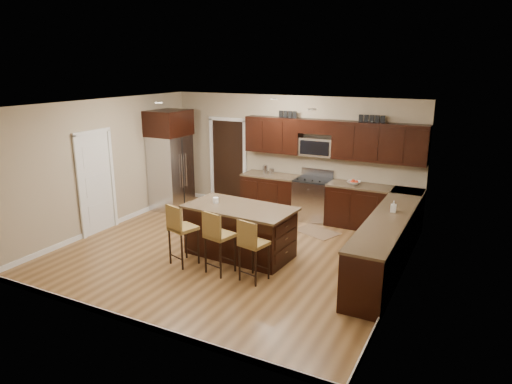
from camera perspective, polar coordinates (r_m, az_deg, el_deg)
The scene contains 23 objects.
floor at distance 8.55m, azimuth -3.14°, elevation -7.47°, with size 6.00×6.00×0.00m, color brown.
ceiling at distance 7.89m, azimuth -3.43°, elevation 10.87°, with size 6.00×6.00×0.00m, color silver.
wall_back at distance 10.52m, azimuth 4.33°, elevation 4.61°, with size 6.00×6.00×0.00m, color tan.
wall_left at distance 9.94m, azimuth -18.39°, elevation 3.21°, with size 5.50×5.50×0.00m, color tan.
wall_right at distance 7.13m, azimuth 18.01°, elevation -1.45°, with size 5.50×5.50×0.00m, color tan.
base_cabinets at distance 8.96m, azimuth 12.18°, elevation -3.56°, with size 4.02×3.96×0.92m.
upper_cabinets at distance 9.93m, azimuth 9.60°, elevation 6.65°, with size 4.00×0.33×0.80m.
range at distance 10.22m, azimuth 7.09°, elevation -0.87°, with size 0.76×0.64×1.11m.
microwave at distance 10.10m, azimuth 7.61°, elevation 5.61°, with size 0.76×0.31×0.40m, color silver.
doorway at distance 11.30m, azimuth -3.47°, elevation 3.74°, with size 0.85×0.03×2.06m, color black.
pantry_door at distance 9.80m, azimuth -19.38°, elevation 0.96°, with size 0.03×0.80×2.04m, color white.
letter_decor at distance 9.92m, azimuth 8.92°, elevation 9.32°, with size 2.20×0.03×0.15m, color black, non-canonical shape.
island at distance 8.27m, azimuth -2.02°, elevation -5.08°, with size 2.01×1.14×0.92m.
stool_left at distance 7.88m, azimuth -9.46°, elevation -4.43°, with size 0.51×0.51×1.09m.
stool_mid at distance 7.48m, azimuth -4.89°, elevation -5.40°, with size 0.48×0.48×1.08m.
stool_right at distance 7.20m, azimuth -0.55°, elevation -6.44°, with size 0.46×0.46×1.04m.
refrigerator at distance 10.96m, azimuth -10.67°, elevation 4.07°, with size 0.79×0.94×2.35m.
floor_mat at distance 9.58m, azimuth 7.59°, elevation -4.96°, with size 0.86×0.57×0.01m, color #7F6144.
fruit_bowl at distance 9.83m, azimuth 12.13°, elevation 1.15°, with size 0.27×0.27×0.07m, color silver.
soap_bottle at distance 8.13m, azimuth 16.82°, elevation -1.74°, with size 0.09×0.09×0.20m, color #B2B2B2.
canister_tall at distance 10.52m, azimuth 1.16°, elevation 2.83°, with size 0.12×0.12×0.21m, color silver.
canister_short at distance 10.46m, azimuth 1.98°, elevation 2.58°, with size 0.11×0.11×0.15m, color silver.
island_jar at distance 8.34m, azimuth -5.06°, elevation -1.03°, with size 0.10×0.10×0.10m, color white.
Camera 1 is at (4.00, -6.78, 3.35)m, focal length 32.00 mm.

